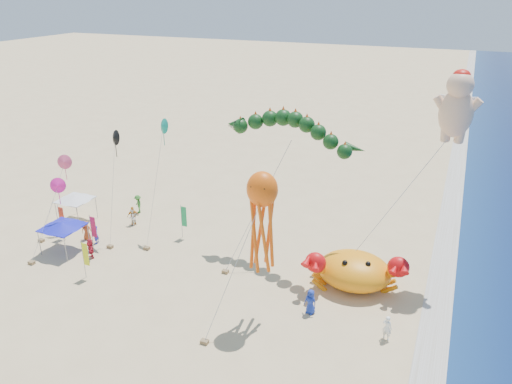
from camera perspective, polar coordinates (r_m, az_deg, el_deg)
ground at (r=38.61m, az=1.62°, el=-10.46°), size 320.00×320.00×0.00m
foam_strip at (r=36.86m, az=19.82°, el=-13.80°), size 320.00×320.00×0.00m
crab_inflatable at (r=38.26m, az=11.14°, el=-8.73°), size 7.43×5.91×3.26m
dragon_kite at (r=38.60m, az=3.87°, el=6.68°), size 11.19×6.61×11.71m
cherub_kite at (r=37.49m, az=21.98°, el=9.23°), size 8.27×5.44×15.83m
octopus_kite at (r=31.48m, az=0.68°, el=-2.52°), size 3.48×5.23×10.53m
canopy_blue at (r=44.89m, az=-21.28°, el=-3.54°), size 3.31×3.31×2.71m
canopy_white at (r=50.09m, az=-20.00°, el=-0.62°), size 3.09×3.09×2.71m
feather_flags at (r=44.02m, az=-16.69°, el=-4.04°), size 10.46×8.73×3.20m
beachgoers at (r=44.31m, az=-12.00°, el=-4.99°), size 27.73×10.87×1.86m
small_kites at (r=44.37m, az=-17.49°, el=3.18°), size 10.09×9.23×10.68m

